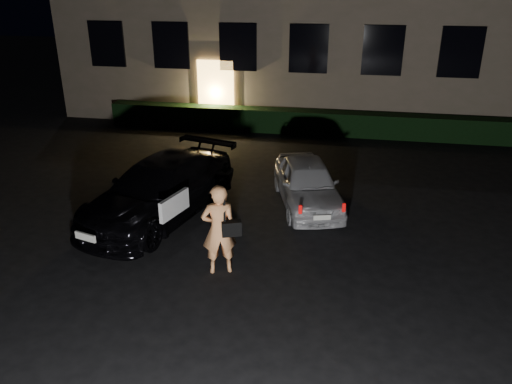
# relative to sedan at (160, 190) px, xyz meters

# --- Properties ---
(ground) EXTENTS (80.00, 80.00, 0.00)m
(ground) POSITION_rel_sedan_xyz_m (2.68, -2.72, -0.69)
(ground) COLOR black
(ground) RESTS_ON ground
(hedge) EXTENTS (15.00, 0.70, 0.85)m
(hedge) POSITION_rel_sedan_xyz_m (2.68, 7.78, -0.26)
(hedge) COLOR black
(hedge) RESTS_ON ground
(sedan) EXTENTS (3.12, 5.09, 1.38)m
(sedan) POSITION_rel_sedan_xyz_m (0.00, 0.00, 0.00)
(sedan) COLOR black
(sedan) RESTS_ON ground
(hatch) EXTENTS (2.32, 3.70, 1.17)m
(hatch) POSITION_rel_sedan_xyz_m (3.39, 1.34, -0.10)
(hatch) COLOR silver
(hatch) RESTS_ON ground
(man) EXTENTS (0.85, 0.65, 1.83)m
(man) POSITION_rel_sedan_xyz_m (2.03, -2.14, 0.23)
(man) COLOR #F09D5F
(man) RESTS_ON ground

